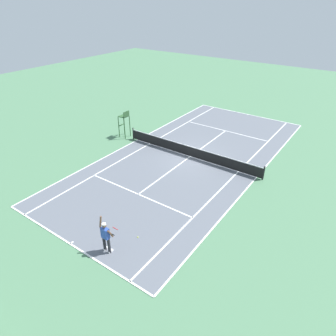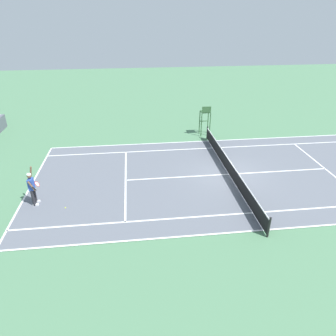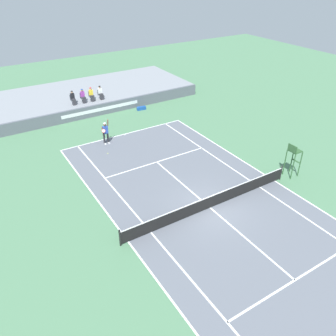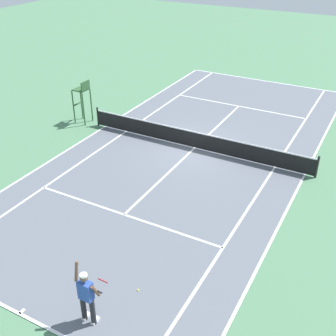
{
  "view_description": "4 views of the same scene",
  "coord_description": "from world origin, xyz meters",
  "views": [
    {
      "loc": [
        -10.86,
        18.46,
        11.3
      ],
      "look_at": [
        -0.59,
        3.9,
        1.0
      ],
      "focal_mm": 32.37,
      "sensor_mm": 36.0,
      "label": 1
    },
    {
      "loc": [
        -16.22,
        5.75,
        9.17
      ],
      "look_at": [
        -0.59,
        3.9,
        1.0
      ],
      "focal_mm": 32.77,
      "sensor_mm": 36.0,
      "label": 2
    },
    {
      "loc": [
        -10.81,
        -12.52,
        12.92
      ],
      "look_at": [
        -0.59,
        3.9,
        1.0
      ],
      "focal_mm": 36.73,
      "sensor_mm": 36.0,
      "label": 3
    },
    {
      "loc": [
        -7.86,
        17.37,
        9.85
      ],
      "look_at": [
        -0.59,
        3.9,
        1.0
      ],
      "focal_mm": 45.48,
      "sensor_mm": 36.0,
      "label": 4
    }
  ],
  "objects": [
    {
      "name": "ground_plane",
      "position": [
        0.0,
        0.0,
        0.0
      ],
      "size": [
        80.0,
        80.0,
        0.0
      ],
      "primitive_type": "plane",
      "color": "#4C7A56"
    },
    {
      "name": "tennis_ball",
      "position": [
        -2.55,
        9.49,
        0.03
      ],
      "size": [
        0.07,
        0.07,
        0.07
      ],
      "primitive_type": "sphere",
      "color": "#D1E533",
      "rests_on": "ground"
    },
    {
      "name": "court",
      "position": [
        0.0,
        0.0,
        0.01
      ],
      "size": [
        11.08,
        23.88,
        0.03
      ],
      "color": "slate",
      "rests_on": "ground"
    },
    {
      "name": "umpire_chair",
      "position": [
        6.89,
        0.0,
        1.56
      ],
      "size": [
        0.77,
        0.77,
        2.44
      ],
      "color": "#2D562D",
      "rests_on": "ground"
    },
    {
      "name": "tennis_player",
      "position": [
        -1.96,
        11.11,
        0.99
      ],
      "size": [
        0.76,
        0.62,
        2.08
      ],
      "color": "#232328",
      "rests_on": "ground"
    },
    {
      "name": "net",
      "position": [
        0.0,
        0.0,
        0.52
      ],
      "size": [
        11.98,
        0.1,
        1.07
      ],
      "color": "black",
      "rests_on": "ground"
    }
  ]
}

